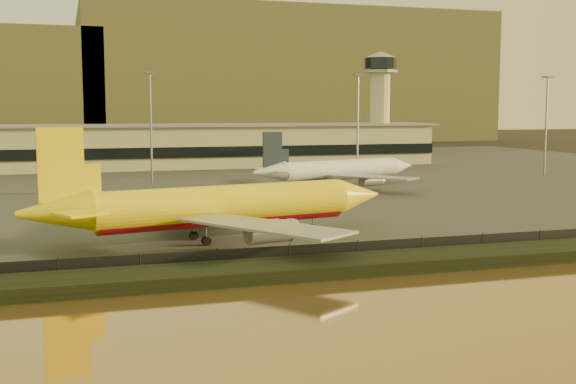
# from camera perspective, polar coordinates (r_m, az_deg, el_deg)

# --- Properties ---
(ground) EXTENTS (900.00, 900.00, 0.00)m
(ground) POSITION_cam_1_polar(r_m,az_deg,el_deg) (92.91, 1.26, -4.06)
(ground) COLOR black
(ground) RESTS_ON ground
(embankment) EXTENTS (320.00, 7.00, 1.40)m
(embankment) POSITION_cam_1_polar(r_m,az_deg,el_deg) (77.16, 5.30, -5.76)
(embankment) COLOR black
(embankment) RESTS_ON ground
(tarmac) EXTENTS (320.00, 220.00, 0.20)m
(tarmac) POSITION_cam_1_polar(r_m,az_deg,el_deg) (184.67, -8.14, 1.19)
(tarmac) COLOR #2D2D2D
(tarmac) RESTS_ON ground
(perimeter_fence) EXTENTS (300.00, 0.05, 2.20)m
(perimeter_fence) POSITION_cam_1_polar(r_m,az_deg,el_deg) (80.67, 4.21, -4.77)
(perimeter_fence) COLOR black
(perimeter_fence) RESTS_ON tarmac
(terminal_building) EXTENTS (202.00, 25.00, 12.60)m
(terminal_building) POSITION_cam_1_polar(r_m,az_deg,el_deg) (212.91, -13.35, 3.44)
(terminal_building) COLOR tan
(terminal_building) RESTS_ON tarmac
(control_tower) EXTENTS (11.20, 11.20, 35.50)m
(control_tower) POSITION_cam_1_polar(r_m,az_deg,el_deg) (239.11, 7.28, 7.58)
(control_tower) COLOR tan
(control_tower) RESTS_ON tarmac
(apron_light_masts) EXTENTS (152.20, 12.20, 25.40)m
(apron_light_masts) POSITION_cam_1_polar(r_m,az_deg,el_deg) (167.48, -2.02, 6.06)
(apron_light_masts) COLOR slate
(apron_light_masts) RESTS_ON tarmac
(distant_hills) EXTENTS (470.00, 160.00, 70.00)m
(distant_hills) POSITION_cam_1_polar(r_m,az_deg,el_deg) (426.91, -16.30, 8.19)
(distant_hills) COLOR brown
(distant_hills) RESTS_ON ground
(dhl_cargo_jet) EXTENTS (49.62, 47.94, 14.87)m
(dhl_cargo_jet) POSITION_cam_1_polar(r_m,az_deg,el_deg) (93.34, -5.48, -1.16)
(dhl_cargo_jet) COLOR yellow
(dhl_cargo_jet) RESTS_ON tarmac
(white_narrowbody_jet) EXTENTS (42.36, 40.39, 12.39)m
(white_narrowbody_jet) POSITION_cam_1_polar(r_m,az_deg,el_deg) (157.58, 3.99, 1.72)
(white_narrowbody_jet) COLOR silver
(white_narrowbody_jet) RESTS_ON tarmac
(gse_vehicle_yellow) EXTENTS (4.26, 1.96, 1.91)m
(gse_vehicle_yellow) POSITION_cam_1_polar(r_m,az_deg,el_deg) (121.03, -0.04, -1.03)
(gse_vehicle_yellow) COLOR yellow
(gse_vehicle_yellow) RESTS_ON tarmac
(gse_vehicle_white) EXTENTS (4.19, 2.64, 1.75)m
(gse_vehicle_white) POSITION_cam_1_polar(r_m,az_deg,el_deg) (122.33, -13.83, -1.18)
(gse_vehicle_white) COLOR silver
(gse_vehicle_white) RESTS_ON tarmac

